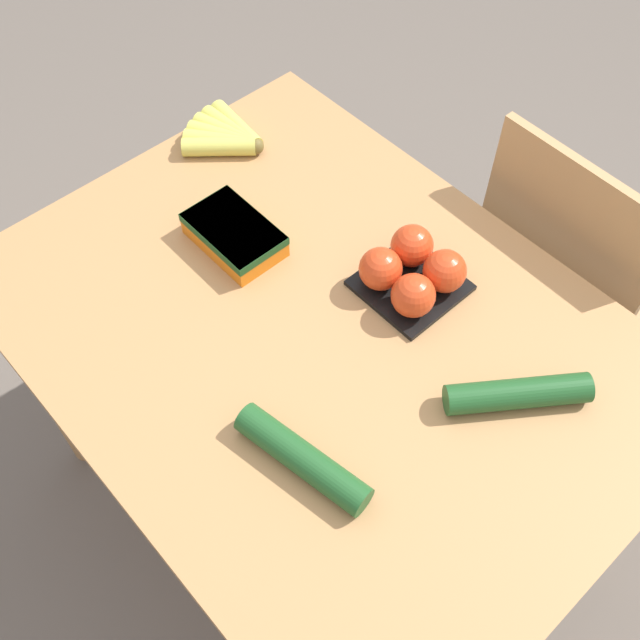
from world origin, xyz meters
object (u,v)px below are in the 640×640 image
banana_bunch (227,136)px  cucumber_far (518,394)px  tomato_pack (412,272)px  carrot_bag (234,233)px  chair (566,289)px  cucumber_near (302,458)px

banana_bunch → cucumber_far: cucumber_far is taller
tomato_pack → cucumber_far: bearing=-9.0°
tomato_pack → banana_bunch: bearing=-179.2°
tomato_pack → carrot_bag: tomato_pack is taller
chair → cucumber_far: bearing=110.6°
banana_bunch → cucumber_far: (0.82, -0.04, 0.01)m
cucumber_near → cucumber_far: size_ratio=1.09×
cucumber_far → cucumber_near: bearing=-114.1°
chair → cucumber_near: bearing=93.0°
cucumber_near → banana_bunch: bearing=150.8°
banana_bunch → chair: bearing=35.6°
banana_bunch → carrot_bag: (0.23, -0.16, 0.01)m
carrot_bag → cucumber_near: 0.48m
cucumber_near → cucumber_far: 0.37m
banana_bunch → cucumber_near: (0.67, -0.37, 0.01)m
banana_bunch → cucumber_near: 0.76m
chair → carrot_bag: 0.81m
cucumber_far → carrot_bag: bearing=-167.6°
tomato_pack → cucumber_far: size_ratio=0.78×
chair → banana_bunch: size_ratio=5.47×
tomato_pack → cucumber_near: bearing=-70.8°
chair → tomato_pack: (-0.11, -0.45, 0.34)m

